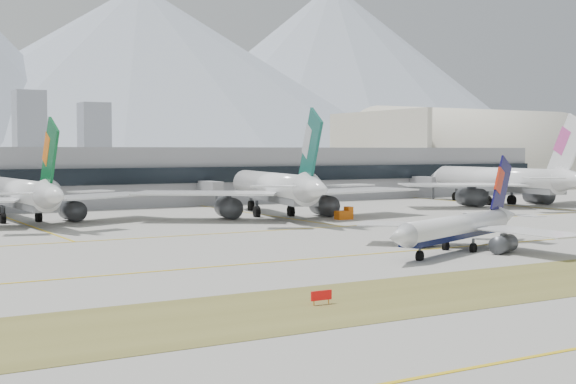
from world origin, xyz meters
TOP-DOWN VIEW (x-y plane):
  - ground at (0.00, 0.00)m, footprint 3000.00×3000.00m
  - taxiing_airliner at (18.08, -8.40)m, footprint 38.57×32.64m
  - widebody_eva at (-26.28, 67.64)m, footprint 57.00×55.67m
  - widebody_cathay at (23.48, 54.77)m, footprint 61.68×61.31m
  - widebody_china_air at (92.95, 57.52)m, footprint 64.52×63.45m
  - terminal at (0.00, 114.84)m, footprint 280.00×43.10m
  - hangar at (154.56, 135.00)m, footprint 91.00×60.00m
  - hold_sign_left at (-20.77, -32.00)m, footprint 2.20×0.15m
  - gse_c at (32.87, 42.48)m, footprint 3.55×2.00m

SIDE VIEW (x-z plane):
  - ground at x=0.00m, z-range 0.00..0.00m
  - hangar at x=154.56m, z-range -29.86..30.14m
  - hold_sign_left at x=-20.77m, z-range 0.20..1.55m
  - gse_c at x=32.87m, z-range -0.25..2.35m
  - taxiing_airliner at x=18.08m, z-range -3.53..10.11m
  - widebody_eva at x=-26.28m, z-range -4.76..15.56m
  - widebody_cathay at x=23.48m, z-range -5.26..17.22m
  - widebody_china_air at x=92.95m, z-range -5.41..17.70m
  - terminal at x=0.00m, z-range 0.00..15.00m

